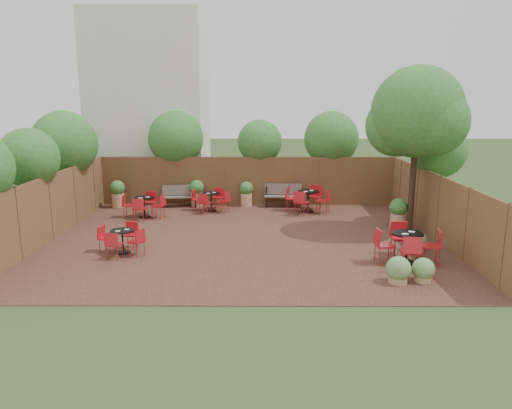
{
  "coord_description": "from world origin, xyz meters",
  "views": [
    {
      "loc": [
        0.42,
        -14.34,
        4.24
      ],
      "look_at": [
        0.36,
        0.5,
        1.0
      ],
      "focal_mm": 33.51,
      "sensor_mm": 36.0,
      "label": 1
    }
  ],
  "objects": [
    {
      "name": "overhang_foliage",
      "position": [
        -1.91,
        3.31,
        2.64
      ],
      "size": [
        15.32,
        10.39,
        2.36
      ],
      "color": "#2D6C23",
      "rests_on": "ground"
    },
    {
      "name": "ground",
      "position": [
        0.0,
        0.0,
        0.0
      ],
      "size": [
        80.0,
        80.0,
        0.0
      ],
      "primitive_type": "plane",
      "color": "#354F23",
      "rests_on": "ground"
    },
    {
      "name": "fence_right",
      "position": [
        6.0,
        0.0,
        1.0
      ],
      "size": [
        0.08,
        10.0,
        2.0
      ],
      "primitive_type": "cube",
      "color": "#54301F",
      "rests_on": "ground"
    },
    {
      "name": "fence_left",
      "position": [
        -6.0,
        0.0,
        1.0
      ],
      "size": [
        0.08,
        10.0,
        2.0
      ],
      "primitive_type": "cube",
      "color": "#54301F",
      "rests_on": "ground"
    },
    {
      "name": "park_bench_left",
      "position": [
        -2.75,
        4.62,
        0.47
      ],
      "size": [
        1.45,
        0.64,
        0.87
      ],
      "rotation": [
        0.0,
        0.0,
        0.13
      ],
      "color": "brown",
      "rests_on": "courtyard_paving"
    },
    {
      "name": "courtyard_tree",
      "position": [
        5.39,
        0.81,
        3.74
      ],
      "size": [
        2.95,
        2.88,
        5.31
      ],
      "rotation": [
        0.0,
        0.0,
        0.12
      ],
      "color": "black",
      "rests_on": "courtyard_paving"
    },
    {
      "name": "fence_back",
      "position": [
        0.0,
        5.0,
        1.0
      ],
      "size": [
        12.0,
        0.08,
        2.0
      ],
      "primitive_type": "cube",
      "color": "#54301F",
      "rests_on": "ground"
    },
    {
      "name": "low_shrubs",
      "position": [
        4.3,
        -2.9,
        0.31
      ],
      "size": [
        1.82,
        3.03,
        0.64
      ],
      "color": "tan",
      "rests_on": "courtyard_paving"
    },
    {
      "name": "neighbour_building",
      "position": [
        -4.5,
        8.0,
        4.0
      ],
      "size": [
        5.0,
        4.0,
        8.0
      ],
      "primitive_type": "cube",
      "color": "silver",
      "rests_on": "ground"
    },
    {
      "name": "park_bench_right",
      "position": [
        1.45,
        4.63,
        0.5
      ],
      "size": [
        1.53,
        0.61,
        0.93
      ],
      "rotation": [
        0.0,
        0.0,
        -0.09
      ],
      "color": "brown",
      "rests_on": "courtyard_paving"
    },
    {
      "name": "planters",
      "position": [
        -0.67,
        3.69,
        0.6
      ],
      "size": [
        10.86,
        4.27,
        1.09
      ],
      "color": "tan",
      "rests_on": "courtyard_paving"
    },
    {
      "name": "bistro_tables",
      "position": [
        0.29,
        1.33,
        0.47
      ],
      "size": [
        9.74,
        7.63,
        0.94
      ],
      "color": "black",
      "rests_on": "courtyard_paving"
    },
    {
      "name": "courtyard_paving",
      "position": [
        0.0,
        0.0,
        0.01
      ],
      "size": [
        12.0,
        10.0,
        0.02
      ],
      "primitive_type": "cube",
      "color": "#331814",
      "rests_on": "ground"
    }
  ]
}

